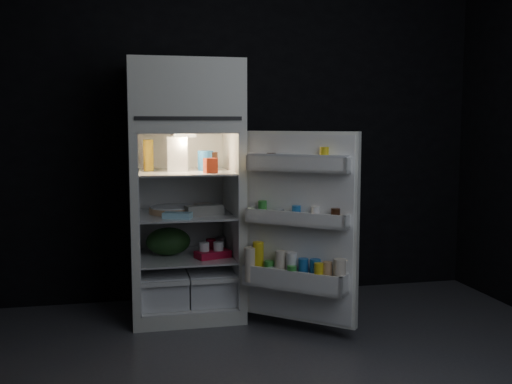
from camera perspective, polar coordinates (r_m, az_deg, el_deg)
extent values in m
cube|color=#4A4A4F|center=(3.29, 2.80, -17.79)|extent=(4.00, 3.40, 0.00)
cube|color=black|center=(4.66, -2.66, 6.44)|extent=(4.00, 0.00, 2.70)
cube|color=black|center=(1.44, 21.43, 5.84)|extent=(4.00, 0.00, 2.70)
cube|color=white|center=(4.41, -6.68, -10.74)|extent=(0.76, 0.70, 0.10)
cube|color=white|center=(4.24, -11.58, -2.50)|extent=(0.05, 0.70, 1.20)
cube|color=white|center=(4.31, -2.10, -2.23)|extent=(0.05, 0.70, 1.20)
cube|color=white|center=(4.58, -7.21, -1.76)|extent=(0.66, 0.05, 1.20)
cube|color=white|center=(4.21, -6.91, 6.12)|extent=(0.76, 0.70, 0.06)
cube|color=white|center=(4.22, -6.96, 9.38)|extent=(0.76, 0.70, 0.42)
cube|color=black|center=(3.86, -6.40, 6.99)|extent=(0.68, 0.01, 0.02)
cube|color=white|center=(4.22, -11.18, -2.54)|extent=(0.01, 0.65, 1.20)
cube|color=white|center=(4.28, -2.42, -2.29)|extent=(0.01, 0.65, 1.20)
cube|color=white|center=(4.19, -6.87, 5.66)|extent=(0.66, 0.65, 0.01)
cube|color=white|center=(4.37, -6.66, -10.16)|extent=(0.66, 0.65, 0.01)
cube|color=white|center=(4.20, -6.82, 1.89)|extent=(0.65, 0.63, 0.01)
cube|color=white|center=(4.24, -6.77, -2.16)|extent=(0.65, 0.63, 0.01)
cube|color=white|center=(4.29, -6.71, -6.12)|extent=(0.65, 0.63, 0.01)
cube|color=white|center=(4.35, -8.89, -8.71)|extent=(0.32, 0.59, 0.22)
cube|color=white|center=(4.38, -4.53, -8.54)|extent=(0.32, 0.59, 0.22)
cube|color=white|center=(4.01, -8.62, -8.67)|extent=(0.32, 0.02, 0.03)
cube|color=white|center=(4.04, -3.89, -8.48)|extent=(0.32, 0.02, 0.03)
cube|color=#FFE5B2|center=(4.14, -6.80, 5.36)|extent=(0.14, 0.14, 0.02)
cube|color=white|center=(3.83, 4.32, -3.35)|extent=(0.61, 0.54, 1.22)
cube|color=white|center=(3.81, 4.15, -3.42)|extent=(0.55, 0.48, 1.18)
cube|color=white|center=(3.72, 3.93, 2.10)|extent=(0.57, 0.51, 0.02)
cube|color=white|center=(3.69, 3.70, 2.65)|extent=(0.53, 0.46, 0.10)
cube|color=white|center=(3.60, 8.72, 2.49)|extent=(0.07, 0.08, 0.10)
cube|color=white|center=(3.87, -0.52, 2.85)|extent=(0.07, 0.08, 0.10)
cube|color=white|center=(3.76, 3.85, -3.00)|extent=(0.58, 0.52, 0.02)
cube|color=white|center=(3.72, 3.60, -2.58)|extent=(0.53, 0.46, 0.09)
cube|color=white|center=(3.63, 8.60, -2.86)|extent=(0.08, 0.09, 0.09)
cube|color=white|center=(3.90, -0.55, -2.13)|extent=(0.08, 0.09, 0.09)
cube|color=white|center=(3.83, 3.68, -9.03)|extent=(0.60, 0.55, 0.02)
cube|color=white|center=(3.76, 3.30, -8.46)|extent=(0.53, 0.46, 0.13)
cube|color=white|center=(3.69, 8.39, -8.81)|extent=(0.11, 0.12, 0.13)
cube|color=white|center=(3.96, -0.69, -7.69)|extent=(0.11, 0.12, 0.13)
cube|color=white|center=(3.72, 3.94, 3.52)|extent=(0.56, 0.50, 0.02)
cylinder|color=yellow|center=(3.65, 6.51, 3.21)|extent=(0.08, 0.08, 0.14)
cylinder|color=black|center=(3.80, 1.46, 3.05)|extent=(0.08, 0.08, 0.09)
cylinder|color=black|center=(3.65, 7.57, -2.36)|extent=(0.08, 0.08, 0.10)
cylinder|color=white|center=(3.70, 5.69, -2.19)|extent=(0.07, 0.07, 0.11)
cylinder|color=#1F60A8|center=(3.75, 3.86, -2.08)|extent=(0.08, 0.08, 0.10)
cylinder|color=silver|center=(3.80, 2.22, -2.18)|extent=(0.08, 0.08, 0.07)
cylinder|color=#338C33|center=(3.85, 0.62, -1.71)|extent=(0.08, 0.08, 0.12)
cylinder|color=beige|center=(3.69, 7.96, -7.89)|extent=(0.11, 0.11, 0.20)
cylinder|color=tan|center=(3.72, 6.80, -7.96)|extent=(0.08, 0.08, 0.18)
cylinder|color=#1F60A8|center=(3.75, 5.65, -7.77)|extent=(0.10, 0.10, 0.18)
cylinder|color=#1F60A8|center=(3.78, 4.52, -7.67)|extent=(0.09, 0.09, 0.18)
cylinder|color=white|center=(3.81, 3.42, -7.33)|extent=(0.10, 0.10, 0.21)
cylinder|color=beige|center=(3.84, 2.33, -7.17)|extent=(0.10, 0.10, 0.21)
cylinder|color=#338C33|center=(3.88, 1.26, -7.57)|extent=(0.09, 0.09, 0.14)
cylinder|color=yellow|center=(3.91, 0.21, -6.62)|extent=(0.10, 0.10, 0.25)
cylinder|color=yellow|center=(3.70, 5.98, -8.06)|extent=(0.08, 0.08, 0.17)
cylinder|color=#338C33|center=(3.77, 3.43, -8.04)|extent=(0.08, 0.08, 0.14)
cylinder|color=silver|center=(3.84, 1.52, -8.00)|extent=(0.08, 0.08, 0.11)
cylinder|color=beige|center=(3.90, -0.59, -6.91)|extent=(0.10, 0.10, 0.22)
cylinder|color=white|center=(3.88, 0.21, -4.97)|extent=(0.05, 0.05, 0.02)
cube|color=white|center=(4.21, -7.49, 3.61)|extent=(0.15, 0.15, 0.24)
cylinder|color=#1F60A8|center=(4.25, -4.81, 2.99)|extent=(0.12, 0.12, 0.14)
cylinder|color=black|center=(4.26, -4.29, 2.94)|extent=(0.10, 0.10, 0.13)
cylinder|color=#B2881C|center=(4.26, -10.21, 3.46)|extent=(0.08, 0.08, 0.22)
cube|color=red|center=(4.04, -4.36, 2.53)|extent=(0.10, 0.08, 0.10)
cube|color=gray|center=(4.15, -4.95, -1.74)|extent=(0.27, 0.15, 0.07)
cylinder|color=tan|center=(4.28, -7.96, -1.74)|extent=(0.33, 0.33, 0.04)
cube|color=#97D6EA|center=(4.04, -7.49, -2.22)|extent=(0.21, 0.15, 0.04)
cube|color=beige|center=(4.41, -5.03, -1.39)|extent=(0.14, 0.13, 0.05)
ellipsoid|color=#193815|center=(4.31, -8.36, -4.67)|extent=(0.38, 0.35, 0.20)
cube|color=#AD0E2A|center=(4.20, -4.14, -5.92)|extent=(0.26, 0.20, 0.05)
cylinder|color=#AD0E2A|center=(4.41, -4.32, -5.07)|extent=(0.08, 0.08, 0.09)
cylinder|color=silver|center=(4.50, -3.39, -4.84)|extent=(0.09, 0.09, 0.09)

